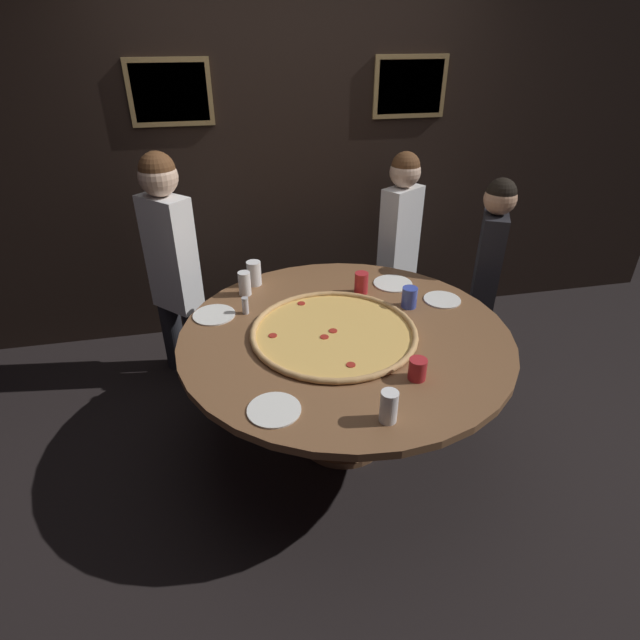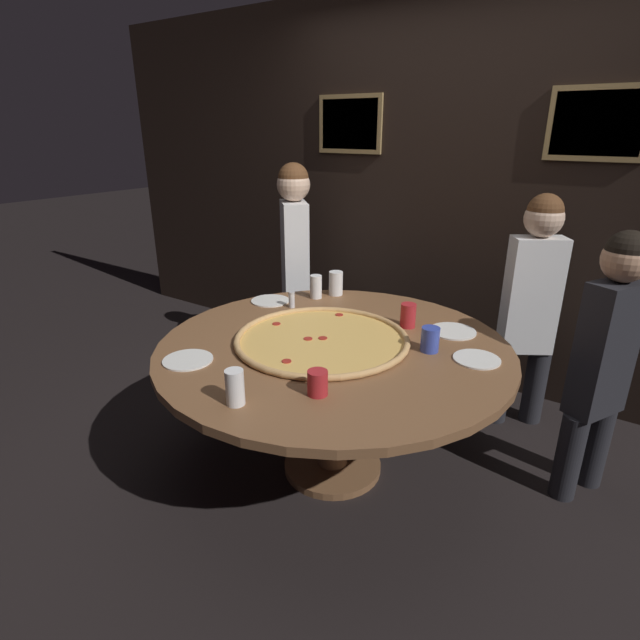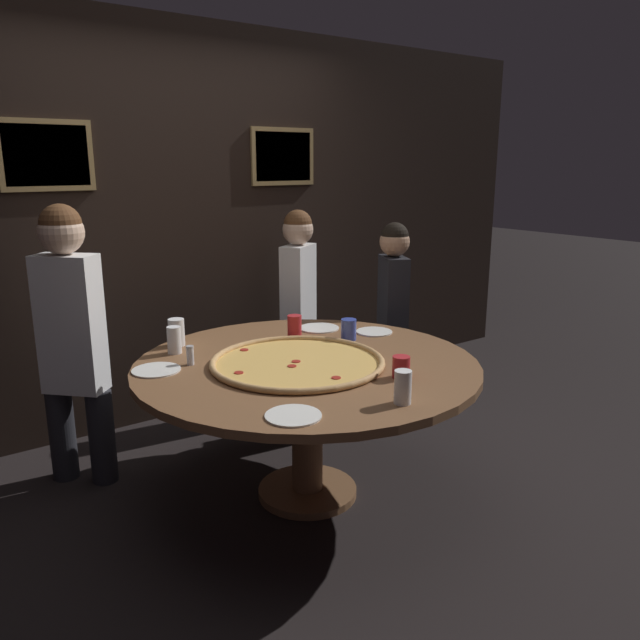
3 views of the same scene
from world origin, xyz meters
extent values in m
plane|color=black|center=(0.00, 0.00, 0.00)|extent=(24.00, 24.00, 0.00)
cube|color=black|center=(0.00, 1.47, 1.30)|extent=(6.40, 0.06, 2.60)
cube|color=#9E7F4C|center=(-0.80, 1.42, 1.75)|extent=(0.52, 0.02, 0.40)
cube|color=slate|center=(-0.80, 1.42, 1.75)|extent=(0.46, 0.01, 0.34)
cube|color=#9E7F4C|center=(0.80, 1.42, 1.75)|extent=(0.52, 0.02, 0.40)
cube|color=#936B5B|center=(0.80, 1.42, 1.75)|extent=(0.46, 0.01, 0.34)
cylinder|color=brown|center=(0.00, 0.00, 0.72)|extent=(1.73, 1.73, 0.04)
cylinder|color=brown|center=(0.00, 0.00, 0.35)|extent=(0.16, 0.16, 0.70)
cylinder|color=brown|center=(0.00, 0.00, 0.02)|extent=(0.52, 0.52, 0.04)
cylinder|color=#EAB75B|center=(-0.06, -0.01, 0.75)|extent=(0.83, 0.83, 0.01)
torus|color=tan|center=(-0.06, -0.01, 0.76)|extent=(0.87, 0.87, 0.03)
cylinder|color=#A8281E|center=(-0.18, 0.32, 0.75)|extent=(0.04, 0.04, 0.00)
cylinder|color=#A8281E|center=(-0.07, 0.00, 0.75)|extent=(0.04, 0.04, 0.00)
cylinder|color=#A8281E|center=(-0.05, -0.31, 0.75)|extent=(0.04, 0.04, 0.00)
cylinder|color=#A8281E|center=(-0.38, 0.02, 0.75)|extent=(0.04, 0.04, 0.00)
cylinder|color=#A8281E|center=(-0.12, -0.05, 0.75)|extent=(0.04, 0.04, 0.00)
cylinder|color=white|center=(-0.48, 0.53, 0.81)|extent=(0.07, 0.07, 0.14)
cylinder|color=#B22328|center=(0.20, 0.41, 0.80)|extent=(0.08, 0.08, 0.13)
cylinder|color=white|center=(0.00, -0.69, 0.81)|extent=(0.07, 0.07, 0.14)
cylinder|color=#384CB7|center=(0.42, 0.19, 0.80)|extent=(0.09, 0.09, 0.12)
cylinder|color=#B22328|center=(0.22, -0.45, 0.79)|extent=(0.08, 0.08, 0.10)
cylinder|color=white|center=(-0.41, 0.65, 0.81)|extent=(0.09, 0.09, 0.15)
cylinder|color=white|center=(-0.44, -0.54, 0.74)|extent=(0.23, 0.23, 0.01)
cylinder|color=white|center=(0.43, 0.48, 0.74)|extent=(0.24, 0.24, 0.01)
cylinder|color=white|center=(-0.67, 0.31, 0.74)|extent=(0.23, 0.23, 0.01)
cylinder|color=white|center=(0.64, 0.22, 0.74)|extent=(0.21, 0.21, 0.01)
cylinder|color=silver|center=(-0.49, 0.30, 0.78)|extent=(0.04, 0.04, 0.08)
cylinder|color=#B7B7BC|center=(-0.49, 0.30, 0.83)|extent=(0.04, 0.04, 0.01)
cylinder|color=#232328|center=(-0.82, 0.79, 0.26)|extent=(0.20, 0.20, 0.52)
cylinder|color=#232328|center=(-0.98, 0.95, 0.26)|extent=(0.20, 0.20, 0.52)
cube|color=white|center=(-0.90, 0.87, 0.89)|extent=(0.34, 0.34, 0.73)
sphere|color=beige|center=(-0.90, 0.87, 1.37)|extent=(0.23, 0.23, 0.23)
sphere|color=brown|center=(-0.90, 0.87, 1.41)|extent=(0.21, 0.21, 0.21)
cylinder|color=#232328|center=(0.76, 1.11, 0.24)|extent=(0.18, 0.18, 0.49)
cylinder|color=#232328|center=(0.58, 1.00, 0.24)|extent=(0.18, 0.18, 0.49)
cube|color=white|center=(0.67, 1.06, 0.82)|extent=(0.33, 0.29, 0.68)
sphere|color=beige|center=(0.67, 1.06, 1.27)|extent=(0.21, 0.21, 0.21)
sphere|color=brown|center=(0.67, 1.06, 1.31)|extent=(0.19, 0.19, 0.19)
cylinder|color=#232328|center=(1.16, 0.66, 0.23)|extent=(0.17, 0.17, 0.46)
cylinder|color=#232328|center=(1.07, 0.48, 0.23)|extent=(0.17, 0.17, 0.46)
cube|color=#232328|center=(1.11, 0.57, 0.78)|extent=(0.26, 0.31, 0.64)
sphere|color=tan|center=(1.11, 0.57, 1.20)|extent=(0.20, 0.20, 0.20)
sphere|color=black|center=(1.11, 0.57, 1.24)|extent=(0.18, 0.18, 0.18)
camera|label=1|loc=(-0.58, -2.13, 2.13)|focal=28.00mm
camera|label=2|loc=(1.21, -1.88, 1.74)|focal=28.00mm
camera|label=3|loc=(-1.71, -2.44, 1.72)|focal=35.00mm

